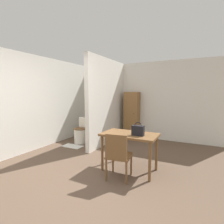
% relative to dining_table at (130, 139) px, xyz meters
% --- Properties ---
extents(ground_plane, '(16.00, 16.00, 0.00)m').
position_rel_dining_table_xyz_m(ground_plane, '(-0.60, -1.06, -0.64)').
color(ground_plane, brown).
extents(wall_back, '(5.20, 0.12, 2.50)m').
position_rel_dining_table_xyz_m(wall_back, '(-0.60, 2.61, 0.61)').
color(wall_back, silver).
rests_on(wall_back, ground_plane).
extents(wall_left, '(0.12, 4.62, 2.50)m').
position_rel_dining_table_xyz_m(wall_left, '(-2.76, 0.74, 0.61)').
color(wall_left, silver).
rests_on(wall_left, ground_plane).
extents(partition_wall, '(0.12, 2.13, 2.50)m').
position_rel_dining_table_xyz_m(partition_wall, '(-1.30, 1.49, 0.61)').
color(partition_wall, silver).
rests_on(partition_wall, ground_plane).
extents(dining_table, '(1.06, 0.61, 0.74)m').
position_rel_dining_table_xyz_m(dining_table, '(0.00, 0.00, 0.00)').
color(dining_table, brown).
rests_on(dining_table, ground_plane).
extents(wooden_chair, '(0.47, 0.47, 0.84)m').
position_rel_dining_table_xyz_m(wooden_chair, '(-0.04, -0.44, -0.18)').
color(wooden_chair, brown).
rests_on(wooden_chair, ground_plane).
extents(toilet, '(0.40, 0.55, 0.75)m').
position_rel_dining_table_xyz_m(toilet, '(-2.00, 1.12, -0.33)').
color(toilet, silver).
rests_on(toilet, ground_plane).
extents(handbag, '(0.22, 0.11, 0.25)m').
position_rel_dining_table_xyz_m(handbag, '(0.19, -0.07, 0.19)').
color(handbag, black).
rests_on(handbag, dining_table).
extents(wooden_cabinet, '(0.47, 0.36, 1.54)m').
position_rel_dining_table_xyz_m(wooden_cabinet, '(-0.85, 2.36, 0.13)').
color(wooden_cabinet, brown).
rests_on(wooden_cabinet, ground_plane).
extents(bath_mat, '(0.58, 0.31, 0.01)m').
position_rel_dining_table_xyz_m(bath_mat, '(-2.00, 0.68, -0.63)').
color(bath_mat, silver).
rests_on(bath_mat, ground_plane).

